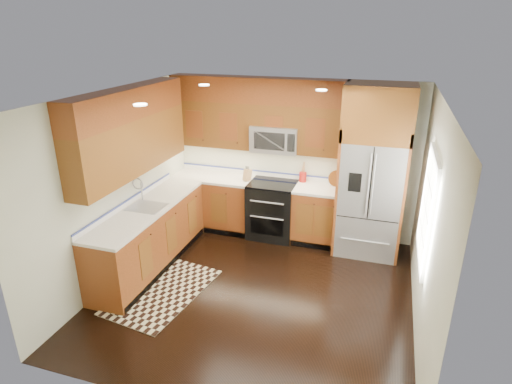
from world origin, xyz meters
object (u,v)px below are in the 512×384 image
(refrigerator, at_px, (373,172))
(utensil_crock, at_px, (303,175))
(knife_block, at_px, (247,175))
(range, at_px, (272,210))
(rug, at_px, (163,291))

(refrigerator, height_order, utensil_crock, refrigerator)
(utensil_crock, bearing_deg, knife_block, -165.75)
(knife_block, xyz_separation_m, utensil_crock, (0.89, 0.23, 0.02))
(range, relative_size, refrigerator, 0.36)
(refrigerator, bearing_deg, range, 178.60)
(knife_block, height_order, utensil_crock, utensil_crock)
(refrigerator, xyz_separation_m, knife_block, (-1.99, 0.05, -0.26))
(range, height_order, knife_block, knife_block)
(rug, xyz_separation_m, knife_block, (0.51, 2.06, 1.03))
(refrigerator, distance_m, knife_block, 2.01)
(knife_block, bearing_deg, range, -1.79)
(range, xyz_separation_m, knife_block, (-0.44, 0.01, 0.57))
(refrigerator, xyz_separation_m, utensil_crock, (-1.10, 0.28, -0.25))
(knife_block, bearing_deg, rug, -103.91)
(utensil_crock, bearing_deg, range, -151.84)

